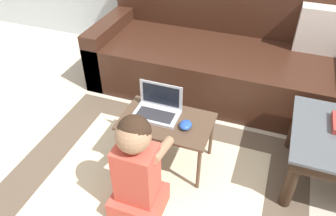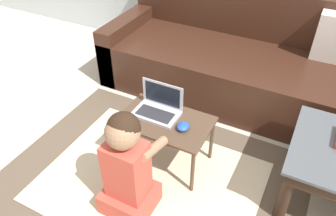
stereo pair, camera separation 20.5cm
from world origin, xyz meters
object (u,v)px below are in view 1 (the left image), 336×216
(person_seated, at_px, (137,171))
(computer_mouse, at_px, (186,125))
(laptop_desk, at_px, (166,126))
(laptop, at_px, (157,110))
(couch, at_px, (225,57))

(person_seated, bearing_deg, computer_mouse, 69.73)
(laptop_desk, distance_m, laptop, 0.12)
(laptop, bearing_deg, computer_mouse, -16.73)
(computer_mouse, bearing_deg, couch, 89.15)
(couch, height_order, laptop_desk, couch)
(laptop_desk, xyz_separation_m, laptop, (-0.08, 0.04, 0.08))
(laptop_desk, bearing_deg, couch, 81.99)
(laptop_desk, xyz_separation_m, person_seated, (-0.01, -0.42, 0.02))
(couch, relative_size, person_seated, 3.12)
(person_seated, bearing_deg, laptop, 97.64)
(couch, relative_size, laptop_desk, 3.80)
(computer_mouse, xyz_separation_m, person_seated, (-0.15, -0.40, -0.04))
(couch, relative_size, laptop, 7.67)
(laptop, height_order, computer_mouse, laptop)
(laptop_desk, bearing_deg, computer_mouse, -9.51)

